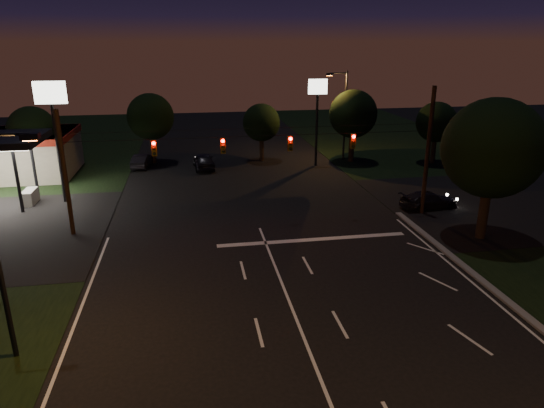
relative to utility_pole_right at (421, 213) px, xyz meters
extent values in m
plane|color=black|center=(-12.00, -15.00, 0.00)|extent=(140.00, 140.00, 0.00)
cube|color=black|center=(8.00, 1.00, 0.00)|extent=(20.00, 16.00, 0.02)
cube|color=silver|center=(-9.00, -3.50, 0.01)|extent=(12.00, 0.50, 0.01)
cylinder|color=black|center=(0.00, 0.00, 0.00)|extent=(0.30, 0.30, 9.00)
cylinder|color=black|center=(-24.00, 0.00, 0.00)|extent=(0.28, 0.28, 8.00)
cylinder|color=black|center=(-12.00, 0.00, 6.00)|extent=(24.00, 0.03, 0.03)
cylinder|color=black|center=(-12.00, 0.00, 6.50)|extent=(24.00, 0.02, 0.02)
cube|color=#3F3307|center=(-18.50, 0.00, 5.45)|extent=(0.32, 0.26, 1.00)
sphere|color=#FF0705|center=(-18.50, -0.16, 5.78)|extent=(0.22, 0.22, 0.22)
sphere|color=black|center=(-18.50, -0.16, 5.45)|extent=(0.20, 0.20, 0.20)
sphere|color=black|center=(-18.50, -0.16, 5.12)|extent=(0.20, 0.20, 0.20)
cube|color=#3F3307|center=(-14.20, 0.00, 5.45)|extent=(0.32, 0.26, 1.00)
sphere|color=#FF0705|center=(-14.20, -0.16, 5.78)|extent=(0.22, 0.22, 0.22)
sphere|color=black|center=(-14.20, -0.16, 5.45)|extent=(0.20, 0.20, 0.20)
sphere|color=black|center=(-14.20, -0.16, 5.12)|extent=(0.20, 0.20, 0.20)
cube|color=#3F3307|center=(-9.80, 0.00, 5.45)|extent=(0.32, 0.26, 1.00)
sphere|color=#FF0705|center=(-9.80, -0.16, 5.78)|extent=(0.22, 0.22, 0.22)
sphere|color=black|center=(-9.80, -0.16, 5.45)|extent=(0.20, 0.20, 0.20)
sphere|color=black|center=(-9.80, -0.16, 5.12)|extent=(0.20, 0.20, 0.20)
cube|color=#3F3307|center=(-5.50, 0.00, 5.45)|extent=(0.32, 0.26, 1.00)
sphere|color=#FF0705|center=(-5.50, -0.16, 5.78)|extent=(0.22, 0.22, 0.22)
sphere|color=black|center=(-5.50, -0.16, 5.45)|extent=(0.20, 0.20, 0.20)
sphere|color=black|center=(-5.50, -0.16, 5.12)|extent=(0.20, 0.20, 0.20)
cube|color=gray|center=(-28.50, 7.00, 0.55)|extent=(0.80, 2.00, 1.10)
cylinder|color=black|center=(-28.50, 5.00, 2.40)|extent=(0.24, 0.24, 4.80)
cylinder|color=black|center=(-28.50, 9.00, 2.40)|extent=(0.24, 0.24, 4.80)
cylinder|color=black|center=(-26.00, 7.00, 3.75)|extent=(0.24, 0.24, 7.50)
cube|color=white|center=(-26.00, 7.00, 8.30)|extent=(2.20, 0.30, 1.60)
cylinder|color=black|center=(-4.00, 15.00, 3.50)|extent=(0.24, 0.24, 7.00)
cube|color=white|center=(-4.00, 15.00, 7.70)|extent=(1.80, 0.30, 1.40)
cylinder|color=black|center=(-22.60, -13.00, 8.80)|extent=(1.80, 0.12, 0.12)
cube|color=black|center=(-21.70, -13.00, 8.70)|extent=(0.60, 0.35, 0.22)
cube|color=orange|center=(-21.70, -13.00, 8.58)|extent=(0.45, 0.25, 0.04)
cylinder|color=black|center=(-0.50, 17.00, 4.50)|extent=(0.20, 0.20, 9.00)
cylinder|color=black|center=(-1.40, 17.00, 8.80)|extent=(1.80, 0.12, 0.12)
cube|color=black|center=(-2.30, 17.00, 8.70)|extent=(0.60, 0.35, 0.22)
cube|color=orange|center=(-2.30, 17.00, 8.58)|extent=(0.45, 0.25, 0.04)
cylinder|color=black|center=(1.50, -5.00, 2.00)|extent=(0.60, 0.60, 4.00)
sphere|color=black|center=(1.50, -5.00, 5.76)|extent=(6.00, 6.00, 6.00)
sphere|color=black|center=(2.10, -4.55, 5.58)|extent=(4.50, 4.50, 4.50)
sphere|color=black|center=(0.90, -4.70, 5.62)|extent=(4.20, 4.20, 4.20)
cylinder|color=black|center=(-30.00, 15.00, 1.50)|extent=(0.49, 0.49, 3.00)
sphere|color=black|center=(-30.00, 15.00, 4.32)|extent=(4.20, 4.20, 4.20)
sphere|color=black|center=(-29.58, 15.32, 4.19)|extent=(3.15, 3.15, 3.15)
sphere|color=black|center=(-30.42, 15.21, 4.23)|extent=(2.94, 2.94, 2.94)
cylinder|color=black|center=(-20.00, 19.00, 1.62)|extent=(0.52, 0.52, 3.25)
sphere|color=black|center=(-20.00, 19.00, 4.68)|extent=(4.60, 4.60, 4.60)
sphere|color=black|center=(-19.54, 19.34, 4.54)|extent=(3.45, 3.45, 3.45)
sphere|color=black|center=(-20.46, 19.23, 4.58)|extent=(3.22, 3.22, 3.22)
cylinder|color=black|center=(-9.00, 18.00, 1.38)|extent=(0.47, 0.47, 2.75)
sphere|color=black|center=(-9.00, 18.00, 3.96)|extent=(3.80, 3.80, 3.80)
sphere|color=black|center=(-8.62, 18.28, 3.85)|extent=(2.85, 2.85, 2.85)
sphere|color=black|center=(-9.38, 18.19, 3.87)|extent=(2.66, 2.66, 2.66)
cylinder|color=black|center=(0.00, 16.00, 1.70)|extent=(0.53, 0.53, 3.40)
sphere|color=black|center=(0.00, 16.00, 4.90)|extent=(4.80, 4.80, 4.80)
sphere|color=black|center=(0.48, 16.36, 4.75)|extent=(3.60, 3.60, 3.60)
sphere|color=black|center=(-0.48, 16.24, 4.79)|extent=(3.36, 3.36, 3.36)
cylinder|color=black|center=(8.00, 14.00, 1.45)|extent=(0.48, 0.48, 2.90)
sphere|color=black|center=(8.00, 14.00, 4.18)|extent=(4.00, 4.00, 4.00)
sphere|color=black|center=(8.40, 14.30, 4.06)|extent=(3.00, 3.00, 3.00)
sphere|color=black|center=(7.60, 14.20, 4.09)|extent=(2.80, 2.80, 2.80)
imported|color=black|center=(-15.04, 15.56, 0.78)|extent=(2.16, 4.70, 1.56)
imported|color=black|center=(-21.00, 17.20, 0.66)|extent=(2.02, 4.18, 1.32)
imported|color=black|center=(0.96, 0.91, 0.63)|extent=(4.53, 2.26, 1.26)
camera|label=1|loc=(-16.27, -30.71, 11.82)|focal=32.00mm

